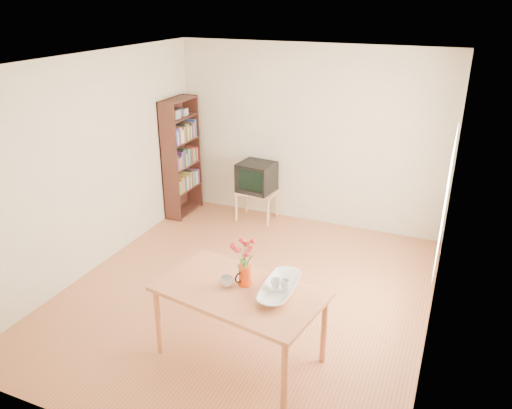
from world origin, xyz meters
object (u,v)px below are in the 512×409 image
at_px(bowl, 280,271).
at_px(television, 257,176).
at_px(mug, 227,282).
at_px(table, 240,297).
at_px(pitcher, 245,276).

height_order(bowl, television, bowl).
bearing_deg(television, mug, -66.04).
bearing_deg(table, bowl, 28.31).
height_order(mug, television, television).
relative_size(mug, bowl, 0.28).
xyz_separation_m(table, bowl, (0.34, 0.11, 0.28)).
xyz_separation_m(table, pitcher, (0.01, 0.10, 0.16)).
bearing_deg(pitcher, mug, -124.56).
bearing_deg(table, television, 119.93).
distance_m(table, mug, 0.18).
xyz_separation_m(mug, television, (-0.97, 2.99, -0.11)).
bearing_deg(bowl, mug, -167.40).
bearing_deg(mug, pitcher, -152.61).
relative_size(mug, television, 0.22).
bearing_deg(mug, table, 169.92).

